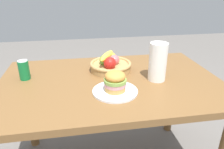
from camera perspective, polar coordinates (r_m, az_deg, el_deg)
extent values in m
cube|color=brown|center=(1.37, -0.38, -2.25)|extent=(1.40, 0.90, 0.04)
cylinder|color=brown|center=(1.91, -21.18, -8.74)|extent=(0.07, 0.07, 0.71)
cylinder|color=brown|center=(2.03, 15.51, -5.84)|extent=(0.07, 0.07, 0.71)
cylinder|color=white|center=(1.22, 0.97, -4.46)|extent=(0.26, 0.26, 0.01)
cylinder|color=tan|center=(1.21, 0.98, -3.58)|extent=(0.12, 0.12, 0.03)
cylinder|color=pink|center=(1.19, 0.98, -2.47)|extent=(0.12, 0.12, 0.02)
cylinder|color=#84A84C|center=(1.19, 0.99, -1.61)|extent=(0.13, 0.13, 0.02)
ellipsoid|color=gold|center=(1.18, 1.00, -0.48)|extent=(0.12, 0.12, 0.06)
cylinder|color=#147238|center=(1.46, -22.41, 1.06)|extent=(0.07, 0.07, 0.12)
cylinder|color=silver|center=(1.44, -22.80, 3.37)|extent=(0.06, 0.06, 0.00)
cylinder|color=tan|center=(1.50, -0.37, 1.97)|extent=(0.28, 0.28, 0.05)
torus|color=tan|center=(1.49, -0.37, 2.86)|extent=(0.29, 0.29, 0.02)
sphere|color=#D16066|center=(1.48, 0.59, 3.88)|extent=(0.07, 0.07, 0.07)
sphere|color=gold|center=(1.53, -0.16, 4.59)|extent=(0.07, 0.07, 0.07)
sphere|color=#6BAD38|center=(1.48, -1.96, 3.83)|extent=(0.07, 0.07, 0.07)
sphere|color=red|center=(1.41, -0.60, 3.01)|extent=(0.08, 0.08, 0.08)
ellipsoid|color=yellow|center=(1.46, -1.43, 5.02)|extent=(0.15, 0.21, 0.05)
cylinder|color=white|center=(1.35, 12.09, 3.30)|extent=(0.11, 0.11, 0.24)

